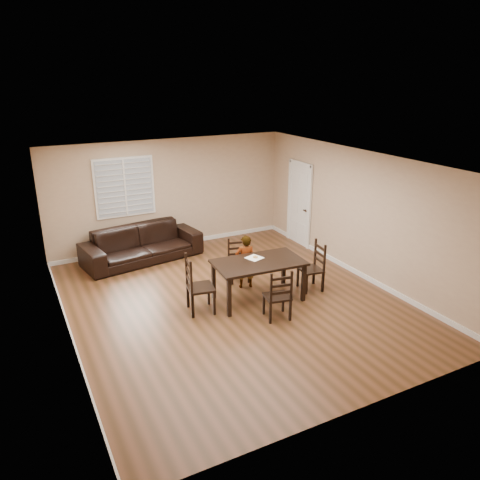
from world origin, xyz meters
name	(u,v)px	position (x,y,z in m)	size (l,w,h in m)	color
ground	(233,302)	(0.00, 0.00, 0.00)	(7.00, 7.00, 0.00)	brown
room	(230,209)	(0.04, 0.18, 1.81)	(6.04, 7.04, 2.72)	tan
dining_table	(259,266)	(0.48, -0.13, 0.71)	(1.76, 1.07, 0.80)	black
chair_near	(237,261)	(0.57, 0.93, 0.41)	(0.48, 0.46, 0.90)	black
chair_far	(280,298)	(0.41, -1.02, 0.44)	(0.50, 0.48, 0.96)	black
chair_left	(193,287)	(-0.82, -0.04, 0.50)	(0.54, 0.56, 1.10)	black
chair_right	(316,268)	(1.77, -0.23, 0.45)	(0.48, 0.50, 1.00)	black
child	(245,262)	(0.52, 0.48, 0.56)	(0.41, 0.27, 1.12)	gray
napkin	(254,258)	(0.49, 0.06, 0.80)	(0.28, 0.28, 0.00)	#F0E8CE
donut	(255,257)	(0.51, 0.06, 0.82)	(0.10, 0.10, 0.04)	#B07D3F
sofa	(142,244)	(-0.94, 2.89, 0.40)	(2.73, 1.07, 0.80)	black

